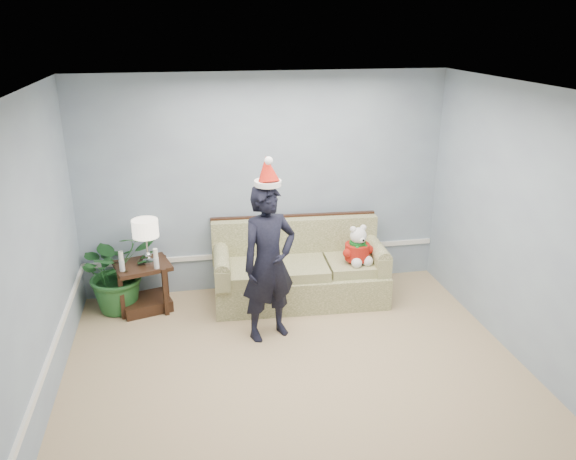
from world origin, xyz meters
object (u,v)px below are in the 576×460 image
(side_table, at_px, (145,291))
(teddy_bear, at_px, (358,249))
(houseplant, at_px, (118,270))
(sofa, at_px, (299,272))
(man, at_px, (269,263))
(table_lamp, at_px, (145,230))

(side_table, xyz_separation_m, teddy_bear, (2.52, -0.27, 0.45))
(houseplant, bearing_deg, sofa, -2.95)
(sofa, xyz_separation_m, side_table, (-1.86, 0.04, -0.11))
(man, bearing_deg, houseplant, 130.41)
(sofa, distance_m, teddy_bear, 0.78)
(sofa, distance_m, table_lamp, 1.90)
(table_lamp, relative_size, houseplant, 0.54)
(table_lamp, bearing_deg, side_table, -167.85)
(man, bearing_deg, table_lamp, 125.61)
(sofa, bearing_deg, man, -118.11)
(side_table, relative_size, houseplant, 0.73)
(side_table, xyz_separation_m, man, (1.36, -0.86, 0.62))
(houseplant, distance_m, teddy_bear, 2.84)
(sofa, xyz_separation_m, teddy_bear, (0.66, -0.23, 0.34))
(table_lamp, height_order, houseplant, table_lamp)
(sofa, relative_size, side_table, 2.93)
(side_table, xyz_separation_m, table_lamp, (0.07, 0.02, 0.76))
(side_table, distance_m, table_lamp, 0.77)
(side_table, bearing_deg, houseplant, 166.39)
(side_table, distance_m, houseplant, 0.40)
(houseplant, bearing_deg, man, -29.49)
(table_lamp, distance_m, houseplant, 0.62)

